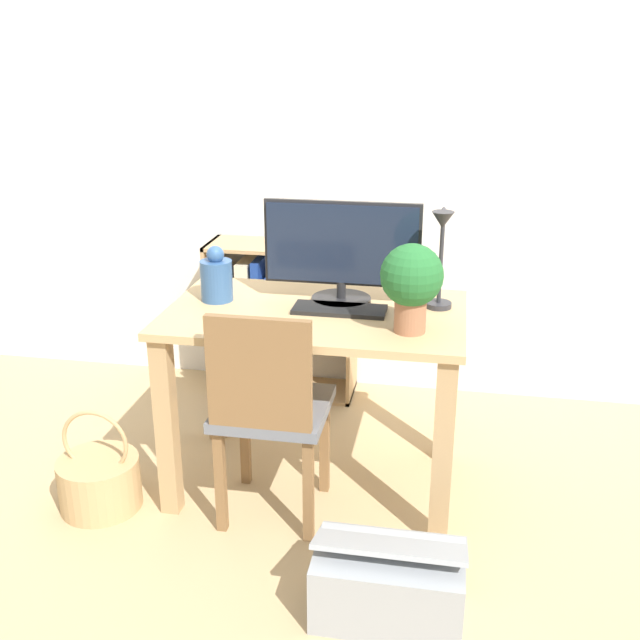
% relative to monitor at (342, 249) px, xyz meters
% --- Properties ---
extents(ground_plane, '(10.00, 10.00, 0.00)m').
position_rel_monitor_xyz_m(ground_plane, '(-0.08, -0.13, -0.95)').
color(ground_plane, tan).
extents(wall_back, '(8.00, 0.05, 2.60)m').
position_rel_monitor_xyz_m(wall_back, '(-0.08, 0.87, 0.35)').
color(wall_back, silver).
rests_on(wall_back, ground_plane).
extents(desk, '(1.12, 0.69, 0.74)m').
position_rel_monitor_xyz_m(desk, '(-0.08, -0.13, -0.36)').
color(desk, tan).
rests_on(desk, ground_plane).
extents(monitor, '(0.60, 0.23, 0.39)m').
position_rel_monitor_xyz_m(monitor, '(0.00, 0.00, 0.00)').
color(monitor, '#232326').
rests_on(monitor, desk).
extents(keyboard, '(0.35, 0.14, 0.02)m').
position_rel_monitor_xyz_m(keyboard, '(0.01, -0.12, -0.20)').
color(keyboard, black).
rests_on(keyboard, desk).
extents(vase, '(0.12, 0.12, 0.22)m').
position_rel_monitor_xyz_m(vase, '(-0.48, -0.07, -0.12)').
color(vase, '#33598C').
rests_on(vase, desk).
extents(desk_lamp, '(0.10, 0.19, 0.39)m').
position_rel_monitor_xyz_m(desk_lamp, '(0.37, -0.06, 0.03)').
color(desk_lamp, '#2D2D33').
rests_on(desk_lamp, desk).
extents(potted_plant, '(0.22, 0.22, 0.31)m').
position_rel_monitor_xyz_m(potted_plant, '(0.28, -0.28, -0.02)').
color(potted_plant, '#9E6647').
rests_on(potted_plant, desk).
extents(chair, '(0.40, 0.40, 0.85)m').
position_rel_monitor_xyz_m(chair, '(-0.19, -0.40, -0.48)').
color(chair, slate).
rests_on(chair, ground_plane).
extents(bookshelf, '(0.73, 0.28, 0.77)m').
position_rel_monitor_xyz_m(bookshelf, '(-0.51, 0.70, -0.57)').
color(bookshelf, tan).
rests_on(bookshelf, ground_plane).
extents(basket, '(0.31, 0.31, 0.41)m').
position_rel_monitor_xyz_m(basket, '(-0.86, -0.45, -0.84)').
color(basket, tan).
rests_on(basket, ground_plane).
extents(storage_box, '(0.47, 0.31, 0.28)m').
position_rel_monitor_xyz_m(storage_box, '(0.28, -0.83, -0.83)').
color(storage_box, '#999EA3').
rests_on(storage_box, ground_plane).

